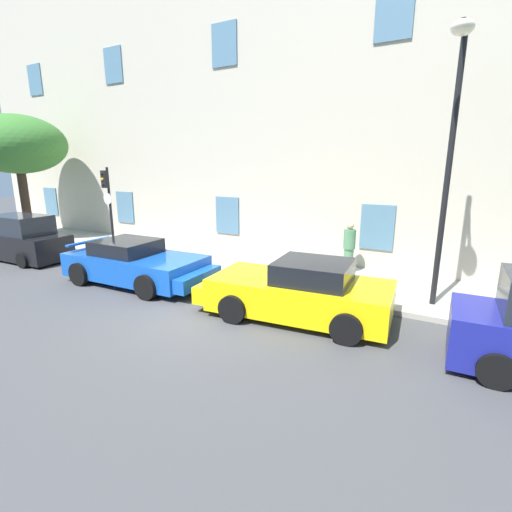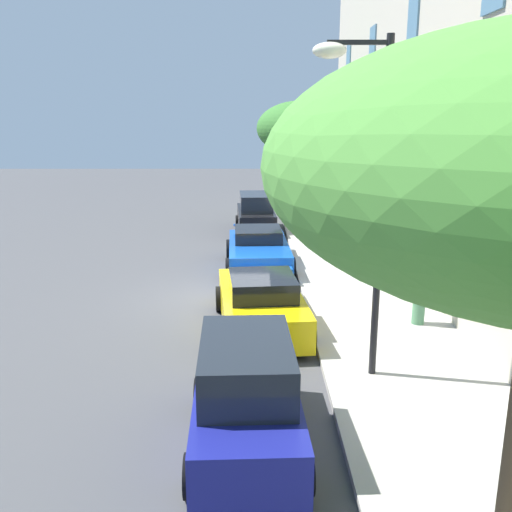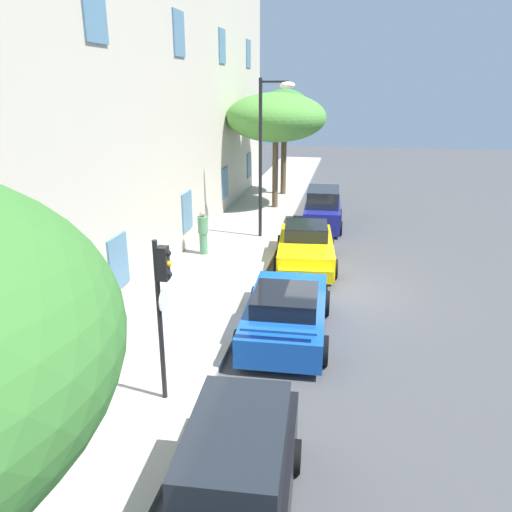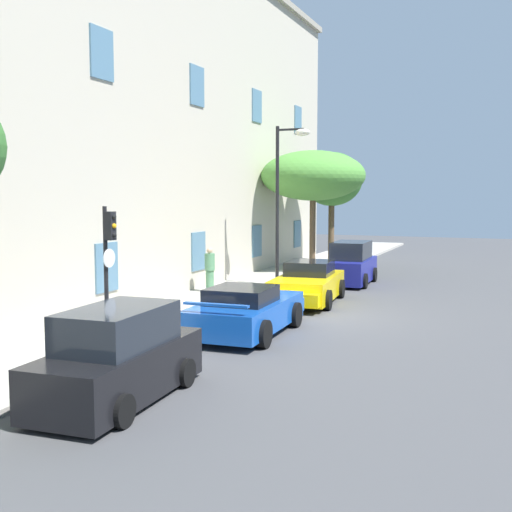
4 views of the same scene
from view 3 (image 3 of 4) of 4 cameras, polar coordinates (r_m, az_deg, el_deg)
ground_plane at (r=16.28m, az=8.21°, el=-3.78°), size 80.00×80.00×0.00m
sidewalk at (r=16.85m, az=-5.30°, el=-2.61°), size 60.00×3.51×0.14m
building_facade at (r=17.20m, az=-19.42°, el=20.20°), size 37.51×4.76×13.79m
sportscar_red_lead at (r=13.24m, az=3.55°, el=-6.24°), size 4.85×2.37×1.34m
sportscar_yellow_flank at (r=18.08m, az=5.70°, el=0.78°), size 4.81×2.46×1.45m
hatchback_parked at (r=23.08m, az=7.64°, el=5.23°), size 3.82×1.90×1.82m
hatchback_distant at (r=7.97m, az=-2.18°, el=-24.26°), size 4.03×1.93×1.75m
tree_midblock at (r=25.85m, az=2.29°, el=15.55°), size 5.02×5.02×5.79m
tree_far_end at (r=29.28m, az=3.27°, el=15.73°), size 3.25×3.25×5.92m
traffic_light at (r=9.72m, az=-10.70°, el=-4.31°), size 0.44×0.36×3.39m
street_lamp at (r=20.41m, az=1.64°, el=14.00°), size 0.44×1.42×6.38m
pedestrian_admiring at (r=18.91m, az=-6.07°, el=2.74°), size 0.47×0.47×1.69m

